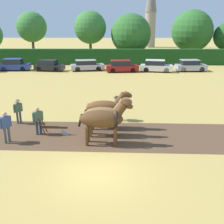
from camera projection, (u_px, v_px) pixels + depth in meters
The scene contains 22 objects.
ground_plane at pixel (97, 173), 12.08m from camera, with size 240.00×240.00×0.00m, color tan.
plowed_furrow_strip at pixel (24, 134), 16.31m from camera, with size 30.80×4.42×0.01m, color brown.
hedgerow at pixel (111, 57), 43.66m from camera, with size 67.44×1.24×2.40m, color #194719.
tree_left at pixel (32, 27), 48.45m from camera, with size 5.16×5.16×8.17m.
tree_center_left at pixel (90, 28), 47.04m from camera, with size 5.41×5.41×8.23m.
tree_center at pixel (131, 34), 46.44m from camera, with size 6.62×6.62×7.79m.
tree_center_right at pixel (192, 31), 48.63m from camera, with size 7.15×7.15×8.49m.
church_spire at pixel (151, 6), 72.94m from camera, with size 3.08×3.08×20.00m.
draft_horse_lead_left at pixel (103, 119), 14.57m from camera, with size 2.94×1.03×2.44m.
draft_horse_lead_right at pixel (105, 114), 15.72m from camera, with size 2.89×0.93×2.35m.
draft_horse_trail_left at pixel (106, 107), 16.83m from camera, with size 2.91×0.96×2.41m.
plow at pixel (57, 129), 16.13m from camera, with size 1.72×0.47×1.13m.
farmer_at_plow at pixel (38, 119), 16.02m from camera, with size 0.52×0.46×1.62m.
farmer_beside_team at pixel (117, 106), 18.36m from camera, with size 0.41×0.64×1.66m.
farmer_onlooker_left at pixel (6, 125), 14.86m from camera, with size 0.47×0.56×1.73m.
farmer_onlooker_right at pixel (18, 110), 17.82m from camera, with size 0.45×0.50×1.61m.
parked_car_left at pixel (14, 65), 38.29m from camera, with size 4.15×1.95×1.60m.
parked_car_center_left at pixel (49, 66), 37.88m from camera, with size 4.09×2.25×1.49m.
parked_car_center at pixel (87, 65), 38.18m from camera, with size 4.75×2.59×1.45m.
parked_car_center_right at pixel (122, 66), 37.13m from camera, with size 4.40×2.20×1.54m.
parked_car_right at pixel (156, 66), 37.23m from camera, with size 4.43×2.52×1.56m.
parked_car_far_right at pixel (190, 66), 37.63m from camera, with size 4.10×2.03×1.54m.
Camera 1 is at (0.80, -10.72, 6.14)m, focal length 45.00 mm.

